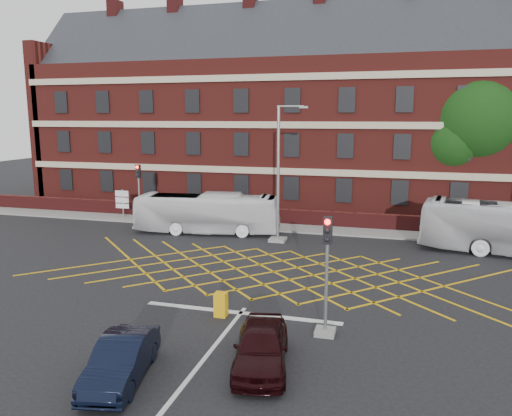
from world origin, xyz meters
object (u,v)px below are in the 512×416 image
(bus_left, at_px, (207,213))
(utility_cabinet, at_px, (221,304))
(deciduous_tree, at_px, (473,126))
(car_maroon, at_px, (261,346))
(street_lamp, at_px, (279,197))
(traffic_light_far, at_px, (139,200))
(car_navy, at_px, (121,360))
(traffic_light_near, at_px, (326,287))
(direction_signs, at_px, (122,200))

(bus_left, relative_size, utility_cabinet, 10.00)
(deciduous_tree, bearing_deg, car_maroon, -109.33)
(car_maroon, height_order, street_lamp, street_lamp)
(deciduous_tree, distance_m, street_lamp, 16.44)
(car_maroon, distance_m, traffic_light_far, 22.47)
(car_navy, relative_size, car_maroon, 0.96)
(deciduous_tree, distance_m, traffic_light_near, 24.75)
(car_navy, relative_size, deciduous_tree, 0.35)
(deciduous_tree, xyz_separation_m, street_lamp, (-12.10, -10.34, -4.12))
(car_navy, xyz_separation_m, traffic_light_far, (-10.03, 19.59, 1.13))
(car_navy, height_order, street_lamp, street_lamp)
(deciduous_tree, height_order, direction_signs, deciduous_tree)
(traffic_light_far, distance_m, direction_signs, 2.74)
(traffic_light_far, bearing_deg, utility_cabinet, -51.88)
(direction_signs, bearing_deg, car_maroon, -50.14)
(utility_cabinet, bearing_deg, car_navy, -103.02)
(direction_signs, bearing_deg, traffic_light_near, -42.91)
(utility_cabinet, bearing_deg, car_maroon, -53.31)
(car_navy, bearing_deg, direction_signs, 108.73)
(car_navy, distance_m, traffic_light_far, 22.04)
(street_lamp, bearing_deg, traffic_light_near, -69.96)
(deciduous_tree, relative_size, street_lamp, 1.33)
(bus_left, distance_m, deciduous_tree, 20.38)
(car_maroon, xyz_separation_m, deciduous_tree, (9.06, 25.84, 6.23))
(bus_left, height_order, traffic_light_near, traffic_light_near)
(car_navy, xyz_separation_m, street_lamp, (0.71, 17.37, 2.16))
(car_maroon, height_order, deciduous_tree, deciduous_tree)
(car_navy, bearing_deg, deciduous_tree, 53.67)
(car_maroon, bearing_deg, direction_signs, 118.84)
(bus_left, distance_m, utility_cabinet, 14.20)
(car_maroon, xyz_separation_m, street_lamp, (-3.03, 15.50, 2.11))
(car_navy, height_order, traffic_light_near, traffic_light_near)
(traffic_light_far, xyz_separation_m, direction_signs, (-2.27, 1.49, -0.39))
(deciduous_tree, distance_m, direction_signs, 26.55)
(traffic_light_near, bearing_deg, deciduous_tree, 72.01)
(car_navy, distance_m, deciduous_tree, 31.17)
(traffic_light_near, relative_size, direction_signs, 1.94)
(deciduous_tree, xyz_separation_m, direction_signs, (-25.11, -6.63, -5.54))
(direction_signs, xyz_separation_m, utility_cabinet, (13.51, -15.82, -0.90))
(deciduous_tree, bearing_deg, direction_signs, -165.21)
(car_navy, xyz_separation_m, car_maroon, (3.75, 1.87, 0.05))
(bus_left, relative_size, car_maroon, 2.39)
(traffic_light_far, distance_m, utility_cabinet, 18.26)
(traffic_light_near, xyz_separation_m, traffic_light_far, (-15.37, 14.90, 0.00))
(deciduous_tree, bearing_deg, traffic_light_far, -160.43)
(traffic_light_near, bearing_deg, traffic_light_far, 135.88)
(traffic_light_near, distance_m, direction_signs, 24.08)
(car_navy, bearing_deg, traffic_light_near, 29.81)
(traffic_light_near, xyz_separation_m, direction_signs, (-17.63, 16.39, -0.39))
(bus_left, height_order, deciduous_tree, deciduous_tree)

